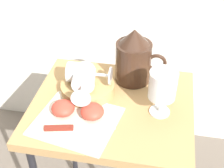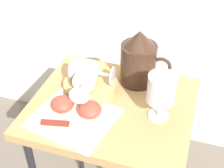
# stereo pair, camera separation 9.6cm
# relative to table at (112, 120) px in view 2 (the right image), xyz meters

# --- Properties ---
(table) EXTENTS (0.52, 0.45, 0.67)m
(table) POSITION_rel_table_xyz_m (0.00, 0.00, 0.00)
(table) COLOR #AD8451
(table) RESTS_ON ground_plane
(linen_napkin) EXTENTS (0.27, 0.25, 0.00)m
(linen_napkin) POSITION_rel_table_xyz_m (-0.09, -0.10, 0.08)
(linen_napkin) COLOR beige
(linen_napkin) RESTS_ON table
(basket_tray) EXTENTS (0.18, 0.18, 0.03)m
(basket_tray) POSITION_rel_table_xyz_m (-0.09, 0.04, 0.09)
(basket_tray) COLOR tan
(basket_tray) RESTS_ON table
(pitcher) EXTENTS (0.17, 0.12, 0.20)m
(pitcher) POSITION_rel_table_xyz_m (0.05, 0.14, 0.15)
(pitcher) COLOR #382319
(pitcher) RESTS_ON table
(wine_glass_upright) EXTENTS (0.08, 0.08, 0.15)m
(wine_glass_upright) POSITION_rel_table_xyz_m (0.15, -0.01, 0.17)
(wine_glass_upright) COLOR silver
(wine_glass_upright) RESTS_ON table
(wine_glass_tipped_near) EXTENTS (0.14, 0.07, 0.07)m
(wine_glass_tipped_near) POSITION_rel_table_xyz_m (-0.11, 0.05, 0.14)
(wine_glass_tipped_near) COLOR silver
(wine_glass_tipped_near) RESTS_ON basket_tray
(wine_glass_tipped_far) EXTENTS (0.09, 0.15, 0.07)m
(wine_glass_tipped_far) POSITION_rel_table_xyz_m (-0.10, 0.02, 0.15)
(wine_glass_tipped_far) COLOR silver
(wine_glass_tipped_far) RESTS_ON basket_tray
(apple_half_left) EXTENTS (0.07, 0.07, 0.04)m
(apple_half_left) POSITION_rel_table_xyz_m (-0.14, -0.08, 0.10)
(apple_half_left) COLOR #CC3D2D
(apple_half_left) RESTS_ON linen_napkin
(apple_half_right) EXTENTS (0.07, 0.07, 0.04)m
(apple_half_right) POSITION_rel_table_xyz_m (-0.05, -0.07, 0.10)
(apple_half_right) COLOR #CC3D2D
(apple_half_right) RESTS_ON linen_napkin
(knife) EXTENTS (0.21, 0.06, 0.01)m
(knife) POSITION_rel_table_xyz_m (-0.10, -0.14, 0.08)
(knife) COLOR silver
(knife) RESTS_ON linen_napkin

